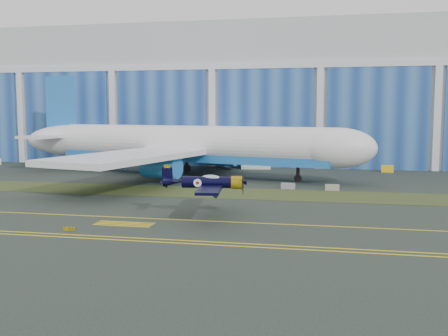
% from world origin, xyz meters
% --- Properties ---
extents(ground, '(260.00, 260.00, 0.00)m').
position_xyz_m(ground, '(0.00, 0.00, 0.00)').
color(ground, '#2B342D').
rests_on(ground, ground).
extents(grass_median, '(260.00, 10.00, 0.02)m').
position_xyz_m(grass_median, '(0.00, 14.00, 0.02)').
color(grass_median, '#475128').
rests_on(grass_median, ground).
extents(hangar, '(220.00, 45.70, 30.00)m').
position_xyz_m(hangar, '(0.00, 71.79, 14.96)').
color(hangar, silver).
rests_on(hangar, ground).
extents(taxiway_centreline, '(200.00, 0.20, 0.02)m').
position_xyz_m(taxiway_centreline, '(0.00, -5.00, 0.01)').
color(taxiway_centreline, yellow).
rests_on(taxiway_centreline, ground).
extents(edge_line_near, '(80.00, 0.20, 0.02)m').
position_xyz_m(edge_line_near, '(0.00, -14.50, 0.01)').
color(edge_line_near, yellow).
rests_on(edge_line_near, ground).
extents(edge_line_far, '(80.00, 0.20, 0.02)m').
position_xyz_m(edge_line_far, '(0.00, -13.50, 0.01)').
color(edge_line_far, yellow).
rests_on(edge_line_far, ground).
extents(hold_short_ladder, '(6.00, 2.40, 0.02)m').
position_xyz_m(hold_short_ladder, '(-18.00, -8.10, 0.01)').
color(hold_short_ladder, yellow).
rests_on(hold_short_ladder, ground).
extents(guard_board_left, '(1.20, 0.15, 0.35)m').
position_xyz_m(guard_board_left, '(-22.00, -12.00, 0.17)').
color(guard_board_left, yellow).
rests_on(guard_board_left, ground).
extents(warbird, '(11.81, 13.64, 3.68)m').
position_xyz_m(warbird, '(-10.64, -2.61, 3.75)').
color(warbird, black).
rests_on(warbird, ground).
extents(jetliner, '(85.04, 76.95, 25.29)m').
position_xyz_m(jetliner, '(-22.30, 32.14, 12.64)').
color(jetliner, white).
rests_on(jetliner, ground).
extents(shipping_container, '(6.09, 3.10, 2.52)m').
position_xyz_m(shipping_container, '(-12.30, 45.88, 1.26)').
color(shipping_container, silver).
rests_on(shipping_container, ground).
extents(tug, '(2.35, 1.62, 1.28)m').
position_xyz_m(tug, '(12.81, 44.96, 0.64)').
color(tug, yellow).
rests_on(tug, ground).
extents(barrier_a, '(2.06, 0.87, 0.90)m').
position_xyz_m(barrier_a, '(-3.71, 19.40, 0.45)').
color(barrier_a, gray).
rests_on(barrier_a, ground).
extents(barrier_b, '(2.04, 0.77, 0.90)m').
position_xyz_m(barrier_b, '(2.64, 19.21, 0.45)').
color(barrier_b, gray).
rests_on(barrier_b, ground).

